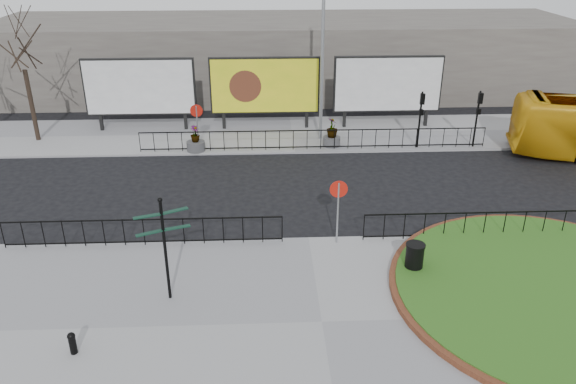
{
  "coord_description": "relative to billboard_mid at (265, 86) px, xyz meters",
  "views": [
    {
      "loc": [
        -1.59,
        -18.24,
        10.52
      ],
      "look_at": [
        -0.73,
        0.85,
        1.61
      ],
      "focal_mm": 35.0,
      "sensor_mm": 36.0,
      "label": 1
    }
  ],
  "objects": [
    {
      "name": "litter_bin",
      "position": [
        4.82,
        -15.46,
        -1.94
      ],
      "size": [
        0.65,
        0.65,
        1.07
      ],
      "color": "black",
      "rests_on": "pavement_near"
    },
    {
      "name": "lamp_post",
      "position": [
        3.01,
        -1.97,
        2.23
      ],
      "size": [
        0.74,
        0.18,
        9.23
      ],
      "color": "gray",
      "rests_on": "pavement_far"
    },
    {
      "name": "pavement_near",
      "position": [
        1.5,
        -17.97,
        -2.54
      ],
      "size": [
        30.0,
        10.0,
        0.12
      ],
      "primitive_type": "cube",
      "color": "gray",
      "rests_on": "ground"
    },
    {
      "name": "pavement_far",
      "position": [
        1.5,
        -0.97,
        -2.54
      ],
      "size": [
        44.0,
        6.0,
        0.12
      ],
      "primitive_type": "cube",
      "color": "gray",
      "rests_on": "ground"
    },
    {
      "name": "planter_b",
      "position": [
        3.5,
        -3.12,
        -1.87
      ],
      "size": [
        0.92,
        0.92,
        1.54
      ],
      "color": "#4C4C4F",
      "rests_on": "pavement_far"
    },
    {
      "name": "speed_sign_far",
      "position": [
        -3.5,
        -3.57,
        -0.68
      ],
      "size": [
        0.64,
        0.07,
        2.47
      ],
      "color": "gray",
      "rests_on": "pavement_far"
    },
    {
      "name": "railing_near_left",
      "position": [
        -4.5,
        -13.27,
        -1.93
      ],
      "size": [
        10.0,
        0.1,
        1.1
      ],
      "primitive_type": null,
      "color": "black",
      "rests_on": "pavement_near"
    },
    {
      "name": "fingerpost_sign",
      "position": [
        -3.12,
        -16.56,
        -0.39
      ],
      "size": [
        1.58,
        0.83,
        3.46
      ],
      "rotation": [
        0.0,
        0.0,
        0.33
      ],
      "color": "black",
      "rests_on": "pavement_near"
    },
    {
      "name": "planter_a",
      "position": [
        -3.65,
        -3.57,
        -2.03
      ],
      "size": [
        0.95,
        0.95,
        1.35
      ],
      "color": "#4C4C4F",
      "rests_on": "pavement_far"
    },
    {
      "name": "grass_lawn",
      "position": [
        9.0,
        -16.97,
        -2.37
      ],
      "size": [
        10.0,
        10.0,
        0.22
      ],
      "primitive_type": "cylinder",
      "color": "#234C14",
      "rests_on": "pavement_near"
    },
    {
      "name": "railing_near_right",
      "position": [
        8.0,
        -13.27,
        -1.93
      ],
      "size": [
        9.0,
        0.1,
        1.1
      ],
      "primitive_type": null,
      "color": "black",
      "rests_on": "pavement_near"
    },
    {
      "name": "building_backdrop",
      "position": [
        1.5,
        9.03,
        -0.1
      ],
      "size": [
        40.0,
        10.0,
        5.0
      ],
      "primitive_type": "cube",
      "color": "#645F57",
      "rests_on": "ground"
    },
    {
      "name": "ground",
      "position": [
        1.5,
        -12.97,
        -2.6
      ],
      "size": [
        90.0,
        90.0,
        0.0
      ],
      "primitive_type": "plane",
      "color": "black",
      "rests_on": "ground"
    },
    {
      "name": "billboard_left",
      "position": [
        -7.0,
        0.0,
        0.0
      ],
      "size": [
        6.2,
        0.31,
        4.1
      ],
      "color": "black",
      "rests_on": "pavement_far"
    },
    {
      "name": "railing_far",
      "position": [
        2.5,
        -3.67,
        -1.93
      ],
      "size": [
        18.0,
        0.1,
        1.1
      ],
      "primitive_type": null,
      "color": "black",
      "rests_on": "pavement_far"
    },
    {
      "name": "billboard_right",
      "position": [
        7.0,
        0.0,
        0.0
      ],
      "size": [
        6.2,
        0.31,
        4.1
      ],
      "color": "black",
      "rests_on": "pavement_far"
    },
    {
      "name": "brick_edge",
      "position": [
        9.0,
        -16.97,
        -2.39
      ],
      "size": [
        10.4,
        10.4,
        0.18
      ],
      "primitive_type": "cylinder",
      "color": "brown",
      "rests_on": "pavement_near"
    },
    {
      "name": "billboard_mid",
      "position": [
        0.0,
        0.0,
        0.0
      ],
      "size": [
        6.2,
        0.31,
        4.1
      ],
      "color": "black",
      "rests_on": "pavement_far"
    },
    {
      "name": "tree_left",
      "position": [
        -12.5,
        -1.47,
        1.02
      ],
      "size": [
        2.0,
        2.0,
        7.0
      ],
      "primitive_type": null,
      "color": "#2D2119",
      "rests_on": "pavement_far"
    },
    {
      "name": "bollard",
      "position": [
        -5.36,
        -19.0,
        -2.11
      ],
      "size": [
        0.22,
        0.22,
        0.67
      ],
      "color": "black",
      "rests_on": "pavement_near"
    },
    {
      "name": "signal_pole_b",
      "position": [
        11.0,
        -3.63,
        -0.5
      ],
      "size": [
        0.22,
        0.26,
        3.0
      ],
      "color": "black",
      "rests_on": "pavement_far"
    },
    {
      "name": "speed_sign_near",
      "position": [
        2.5,
        -13.37,
        -0.68
      ],
      "size": [
        0.64,
        0.07,
        2.47
      ],
      "color": "gray",
      "rests_on": "pavement_near"
    },
    {
      "name": "signal_pole_a",
      "position": [
        8.0,
        -3.63,
        -0.5
      ],
      "size": [
        0.22,
        0.26,
        3.0
      ],
      "color": "black",
      "rests_on": "pavement_far"
    }
  ]
}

